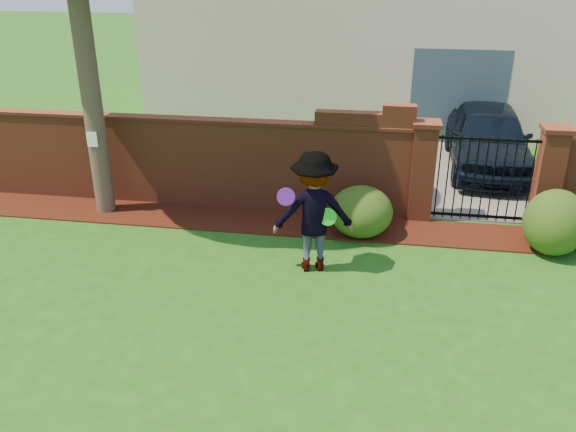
% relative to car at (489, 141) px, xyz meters
% --- Properties ---
extents(ground, '(80.00, 80.00, 0.01)m').
position_rel_car_xyz_m(ground, '(-4.03, -6.89, -0.73)').
color(ground, '#205715').
rests_on(ground, ground).
extents(mulch_bed, '(11.10, 1.08, 0.03)m').
position_rel_car_xyz_m(mulch_bed, '(-4.98, -3.55, -0.71)').
color(mulch_bed, '#331109').
rests_on(mulch_bed, ground).
extents(brick_wall, '(8.70, 0.31, 2.16)m').
position_rel_car_xyz_m(brick_wall, '(-6.04, -2.89, 0.20)').
color(brick_wall, brown).
rests_on(brick_wall, ground).
extents(pillar_left, '(0.50, 0.50, 1.88)m').
position_rel_car_xyz_m(pillar_left, '(-1.63, -2.89, 0.23)').
color(pillar_left, brown).
rests_on(pillar_left, ground).
extents(pillar_right, '(0.50, 0.50, 1.88)m').
position_rel_car_xyz_m(pillar_right, '(0.57, -2.89, 0.23)').
color(pillar_right, brown).
rests_on(pillar_right, ground).
extents(iron_gate, '(1.78, 0.03, 1.60)m').
position_rel_car_xyz_m(iron_gate, '(-0.53, -2.89, 0.13)').
color(iron_gate, black).
rests_on(iron_gate, ground).
extents(driveway, '(3.20, 8.00, 0.01)m').
position_rel_car_xyz_m(driveway, '(-0.53, 1.11, -0.72)').
color(driveway, slate).
rests_on(driveway, ground).
extents(house, '(12.40, 6.40, 6.30)m').
position_rel_car_xyz_m(house, '(-3.02, 5.10, 2.43)').
color(house, beige).
rests_on(house, ground).
extents(car, '(1.84, 4.32, 1.46)m').
position_rel_car_xyz_m(car, '(0.00, 0.00, 0.00)').
color(car, black).
rests_on(car, ground).
extents(paper_notice, '(0.20, 0.01, 0.28)m').
position_rel_car_xyz_m(paper_notice, '(-7.63, -3.68, 0.77)').
color(paper_notice, white).
rests_on(paper_notice, tree).
extents(shrub_left, '(1.11, 1.11, 0.91)m').
position_rel_car_xyz_m(shrub_left, '(-2.68, -3.80, -0.27)').
color(shrub_left, '#214715').
rests_on(shrub_left, ground).
extents(shrub_middle, '(1.02, 1.02, 1.12)m').
position_rel_car_xyz_m(shrub_middle, '(0.50, -3.99, -0.17)').
color(shrub_middle, '#214715').
rests_on(shrub_middle, ground).
extents(man, '(1.38, 0.97, 1.94)m').
position_rel_car_xyz_m(man, '(-3.37, -5.15, 0.24)').
color(man, gray).
rests_on(man, ground).
extents(frisbee_purple, '(0.29, 0.15, 0.27)m').
position_rel_car_xyz_m(frisbee_purple, '(-3.76, -5.40, 0.59)').
color(frisbee_purple, purple).
rests_on(frisbee_purple, man).
extents(frisbee_green, '(0.28, 0.09, 0.28)m').
position_rel_car_xyz_m(frisbee_green, '(-3.15, -5.27, 0.25)').
color(frisbee_green, '#1CD22A').
rests_on(frisbee_green, man).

